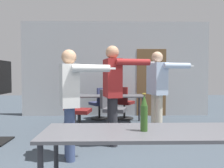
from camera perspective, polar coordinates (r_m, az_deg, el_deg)
The scene contains 11 objects.
back_wall at distance 6.74m, azimuth 1.19°, elevation 3.85°, with size 5.74×0.12×2.88m.
conference_table_near at distance 2.16m, azimuth 12.96°, elevation -13.44°, with size 2.24×0.65×0.74m.
conference_table_far at distance 5.61m, azimuth -0.82°, elevation -3.69°, with size 1.77×0.72×0.74m.
person_left_plaid at distance 4.70m, azimuth 11.81°, elevation -0.25°, with size 0.91×0.68×1.75m.
person_far_watching at distance 3.29m, azimuth -10.87°, elevation -2.48°, with size 0.87×0.61×1.63m.
person_near_casual at distance 3.90m, azimuth 0.30°, elevation -0.35°, with size 0.90×0.66×1.78m.
office_chair_side_rolled at distance 6.21m, azimuth 2.94°, elevation -5.25°, with size 0.65×0.68×0.93m.
office_chair_near_pushed at distance 4.94m, azimuth -0.03°, elevation -7.11°, with size 0.62×0.57×0.94m.
office_chair_far_left at distance 4.90m, azimuth -9.35°, elevation -7.33°, with size 0.58×0.52×0.93m.
office_chair_mid_tucked at distance 6.22m, azimuth -2.97°, elevation -5.41°, with size 0.66×0.68×0.90m.
beer_bottle at distance 2.06m, azimuth 8.37°, elevation -7.59°, with size 0.07×0.07×0.35m.
Camera 1 is at (-0.24, -1.50, 1.26)m, focal length 35.00 mm.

